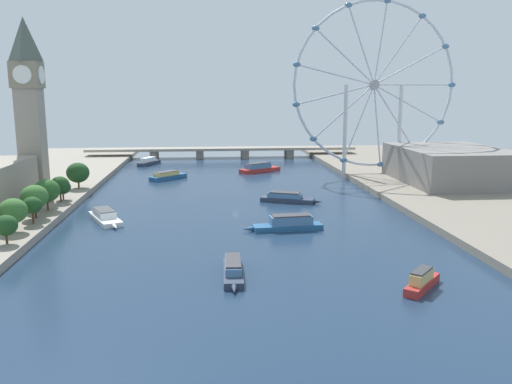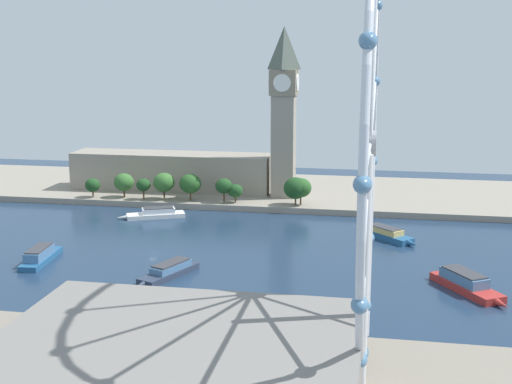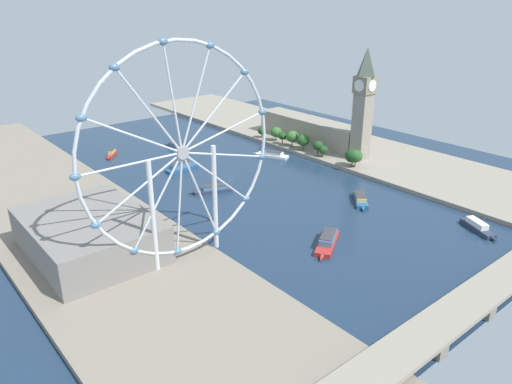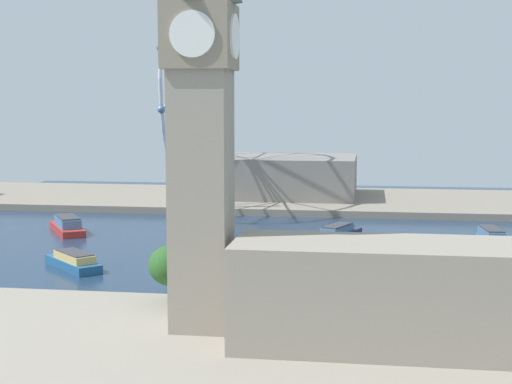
{
  "view_description": "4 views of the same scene",
  "coord_description": "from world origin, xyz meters",
  "px_view_note": "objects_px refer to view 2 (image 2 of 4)",
  "views": [
    {
      "loc": [
        -12.88,
        -236.11,
        53.02
      ],
      "look_at": [
        10.2,
        8.49,
        6.5
      ],
      "focal_mm": 36.78,
      "sensor_mm": 36.0,
      "label": 1
    },
    {
      "loc": [
        255.73,
        87.97,
        80.65
      ],
      "look_at": [
        -20.56,
        37.65,
        21.72
      ],
      "focal_mm": 49.63,
      "sensor_mm": 36.0,
      "label": 2
    },
    {
      "loc": [
        201.96,
        272.11,
        126.09
      ],
      "look_at": [
        16.62,
        49.12,
        8.05
      ],
      "focal_mm": 34.39,
      "sensor_mm": 36.0,
      "label": 3
    },
    {
      "loc": [
        -251.22,
        3.85,
        49.1
      ],
      "look_at": [
        16.51,
        43.72,
        17.36
      ],
      "focal_mm": 54.18,
      "sensor_mm": 36.0,
      "label": 4
    }
  ],
  "objects_px": {
    "parliament_block": "(172,171)",
    "tour_boat_3": "(41,256)",
    "clock_tower": "(284,110)",
    "ferris_wheel": "(370,147)",
    "riverside_hall": "(179,378)",
    "tour_boat_1": "(169,271)",
    "tour_boat_4": "(466,283)",
    "tour_boat_2": "(156,214)",
    "tour_boat_0": "(387,234)"
  },
  "relations": [
    {
      "from": "parliament_block",
      "to": "tour_boat_1",
      "type": "height_order",
      "value": "parliament_block"
    },
    {
      "from": "parliament_block",
      "to": "ferris_wheel",
      "type": "distance_m",
      "value": 230.27
    },
    {
      "from": "riverside_hall",
      "to": "clock_tower",
      "type": "bearing_deg",
      "value": -177.31
    },
    {
      "from": "tour_boat_0",
      "to": "tour_boat_1",
      "type": "height_order",
      "value": "tour_boat_0"
    },
    {
      "from": "tour_boat_2",
      "to": "tour_boat_4",
      "type": "relative_size",
      "value": 0.96
    },
    {
      "from": "tour_boat_4",
      "to": "tour_boat_2",
      "type": "bearing_deg",
      "value": -152.71
    },
    {
      "from": "ferris_wheel",
      "to": "tour_boat_1",
      "type": "relative_size",
      "value": 3.51
    },
    {
      "from": "ferris_wheel",
      "to": "tour_boat_1",
      "type": "distance_m",
      "value": 109.74
    },
    {
      "from": "riverside_hall",
      "to": "tour_boat_0",
      "type": "height_order",
      "value": "riverside_hall"
    },
    {
      "from": "tour_boat_3",
      "to": "parliament_block",
      "type": "bearing_deg",
      "value": -11.28
    },
    {
      "from": "tour_boat_1",
      "to": "tour_boat_2",
      "type": "relative_size",
      "value": 0.98
    },
    {
      "from": "tour_boat_0",
      "to": "tour_boat_4",
      "type": "bearing_deg",
      "value": -21.93
    },
    {
      "from": "parliament_block",
      "to": "riverside_hall",
      "type": "relative_size",
      "value": 1.46
    },
    {
      "from": "clock_tower",
      "to": "tour_boat_4",
      "type": "bearing_deg",
      "value": 32.76
    },
    {
      "from": "parliament_block",
      "to": "tour_boat_3",
      "type": "relative_size",
      "value": 3.34
    },
    {
      "from": "tour_boat_1",
      "to": "tour_boat_2",
      "type": "height_order",
      "value": "tour_boat_1"
    },
    {
      "from": "riverside_hall",
      "to": "tour_boat_0",
      "type": "xyz_separation_m",
      "value": [
        -162.49,
        42.69,
        -10.55
      ]
    },
    {
      "from": "tour_boat_2",
      "to": "riverside_hall",
      "type": "bearing_deg",
      "value": 85.41
    },
    {
      "from": "parliament_block",
      "to": "riverside_hall",
      "type": "bearing_deg",
      "value": 17.36
    },
    {
      "from": "parliament_block",
      "to": "tour_boat_4",
      "type": "height_order",
      "value": "parliament_block"
    },
    {
      "from": "tour_boat_1",
      "to": "tour_boat_2",
      "type": "bearing_deg",
      "value": -136.4
    },
    {
      "from": "parliament_block",
      "to": "tour_boat_1",
      "type": "relative_size",
      "value": 3.58
    },
    {
      "from": "riverside_hall",
      "to": "tour_boat_3",
      "type": "bearing_deg",
      "value": -141.21
    },
    {
      "from": "clock_tower",
      "to": "tour_boat_3",
      "type": "distance_m",
      "value": 148.0
    },
    {
      "from": "parliament_block",
      "to": "tour_boat_4",
      "type": "xyz_separation_m",
      "value": [
        130.09,
        141.51,
        -10.39
      ]
    },
    {
      "from": "riverside_hall",
      "to": "parliament_block",
      "type": "bearing_deg",
      "value": -162.64
    },
    {
      "from": "tour_boat_2",
      "to": "tour_boat_0",
      "type": "bearing_deg",
      "value": 145.78
    },
    {
      "from": "ferris_wheel",
      "to": "tour_boat_0",
      "type": "distance_m",
      "value": 139.08
    },
    {
      "from": "tour_boat_0",
      "to": "tour_boat_3",
      "type": "relative_size",
      "value": 0.75
    },
    {
      "from": "parliament_block",
      "to": "tour_boat_0",
      "type": "relative_size",
      "value": 4.45
    },
    {
      "from": "riverside_hall",
      "to": "tour_boat_2",
      "type": "height_order",
      "value": "riverside_hall"
    },
    {
      "from": "tour_boat_4",
      "to": "tour_boat_3",
      "type": "bearing_deg",
      "value": -123.84
    },
    {
      "from": "clock_tower",
      "to": "ferris_wheel",
      "type": "height_order",
      "value": "ferris_wheel"
    },
    {
      "from": "clock_tower",
      "to": "riverside_hall",
      "type": "relative_size",
      "value": 1.16
    },
    {
      "from": "tour_boat_0",
      "to": "tour_boat_1",
      "type": "xyz_separation_m",
      "value": [
        63.5,
        -75.89,
        -0.13
      ]
    },
    {
      "from": "clock_tower",
      "to": "tour_boat_4",
      "type": "relative_size",
      "value": 2.68
    },
    {
      "from": "tour_boat_0",
      "to": "tour_boat_4",
      "type": "height_order",
      "value": "tour_boat_4"
    },
    {
      "from": "tour_boat_0",
      "to": "ferris_wheel",
      "type": "bearing_deg",
      "value": -48.1
    },
    {
      "from": "tour_boat_4",
      "to": "parliament_block",
      "type": "bearing_deg",
      "value": -164.81
    },
    {
      "from": "tour_boat_4",
      "to": "riverside_hall",
      "type": "bearing_deg",
      "value": -66.1
    },
    {
      "from": "ferris_wheel",
      "to": "tour_boat_4",
      "type": "xyz_separation_m",
      "value": [
        -67.62,
        32.03,
        -54.53
      ]
    },
    {
      "from": "tour_boat_1",
      "to": "riverside_hall",
      "type": "bearing_deg",
      "value": 41.0
    },
    {
      "from": "clock_tower",
      "to": "tour_boat_2",
      "type": "relative_size",
      "value": 2.79
    },
    {
      "from": "tour_boat_2",
      "to": "tour_boat_3",
      "type": "distance_m",
      "value": 77.3
    },
    {
      "from": "tour_boat_2",
      "to": "tour_boat_4",
      "type": "xyz_separation_m",
      "value": [
        78.82,
        133.83,
        0.61
      ]
    },
    {
      "from": "tour_boat_0",
      "to": "tour_boat_3",
      "type": "height_order",
      "value": "tour_boat_3"
    },
    {
      "from": "tour_boat_4",
      "to": "tour_boat_0",
      "type": "bearing_deg",
      "value": 171.3
    },
    {
      "from": "clock_tower",
      "to": "tour_boat_0",
      "type": "height_order",
      "value": "clock_tower"
    },
    {
      "from": "clock_tower",
      "to": "tour_boat_2",
      "type": "distance_m",
      "value": 84.03
    },
    {
      "from": "parliament_block",
      "to": "tour_boat_3",
      "type": "xyz_separation_m",
      "value": [
        125.7,
        -13.21,
        -10.54
      ]
    }
  ]
}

